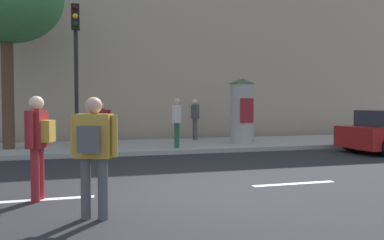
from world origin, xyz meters
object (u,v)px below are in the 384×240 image
(pedestrian_in_dark_shirt, at_px, (93,146))
(pedestrian_in_light_jacket, at_px, (195,116))
(traffic_light, at_px, (76,54))
(poster_column, at_px, (242,110))
(pedestrian_near_pole, at_px, (177,118))
(pedestrian_tallest, at_px, (98,120))
(pedestrian_with_backpack, at_px, (102,122))
(pedestrian_in_red_top, at_px, (38,139))

(pedestrian_in_dark_shirt, xyz_separation_m, pedestrian_in_light_jacket, (4.22, 9.62, 0.13))
(traffic_light, relative_size, poster_column, 1.81)
(poster_column, height_order, pedestrian_near_pole, poster_column)
(traffic_light, xyz_separation_m, pedestrian_tallest, (0.70, 2.64, -2.10))
(traffic_light, xyz_separation_m, pedestrian_in_dark_shirt, (0.40, -6.59, -2.11))
(poster_column, xyz_separation_m, pedestrian_with_backpack, (-5.21, -0.67, -0.37))
(pedestrian_in_dark_shirt, bearing_deg, pedestrian_with_backpack, 87.12)
(pedestrian_near_pole, distance_m, pedestrian_with_backpack, 2.47)
(pedestrian_in_red_top, xyz_separation_m, pedestrian_in_light_jacket, (5.08, 8.31, 0.12))
(pedestrian_in_light_jacket, xyz_separation_m, pedestrian_with_backpack, (-3.85, -2.42, -0.13))
(pedestrian_tallest, height_order, pedestrian_with_backpack, pedestrian_tallest)
(poster_column, distance_m, pedestrian_near_pole, 2.92)
(pedestrian_near_pole, xyz_separation_m, pedestrian_with_backpack, (-2.45, 0.25, -0.12))
(poster_column, height_order, pedestrian_in_light_jacket, poster_column)
(pedestrian_in_dark_shirt, bearing_deg, traffic_light, 93.45)
(pedestrian_in_dark_shirt, bearing_deg, pedestrian_in_red_top, 123.23)
(pedestrian_in_red_top, relative_size, pedestrian_in_light_jacket, 1.03)
(pedestrian_in_light_jacket, bearing_deg, traffic_light, -146.68)
(pedestrian_in_dark_shirt, bearing_deg, poster_column, 54.71)
(pedestrian_in_dark_shirt, relative_size, pedestrian_in_red_top, 0.98)
(pedestrian_in_light_jacket, distance_m, pedestrian_with_backpack, 4.55)
(pedestrian_in_red_top, xyz_separation_m, pedestrian_near_pole, (3.68, 5.63, 0.11))
(pedestrian_in_red_top, height_order, pedestrian_with_backpack, pedestrian_in_red_top)
(traffic_light, relative_size, pedestrian_in_red_top, 2.56)
(traffic_light, bearing_deg, pedestrian_near_pole, 6.39)
(pedestrian_in_red_top, bearing_deg, pedestrian_in_dark_shirt, -56.77)
(pedestrian_tallest, bearing_deg, pedestrian_in_dark_shirt, -91.85)
(traffic_light, relative_size, pedestrian_in_dark_shirt, 2.62)
(traffic_light, relative_size, pedestrian_with_backpack, 2.97)
(poster_column, relative_size, pedestrian_tallest, 1.63)
(pedestrian_in_red_top, bearing_deg, pedestrian_tallest, 81.65)
(poster_column, distance_m, pedestrian_in_light_jacket, 2.23)
(pedestrian_tallest, height_order, pedestrian_in_light_jacket, pedestrian_in_light_jacket)
(pedestrian_tallest, distance_m, pedestrian_with_backpack, 2.03)
(poster_column, height_order, pedestrian_in_red_top, poster_column)
(pedestrian_near_pole, bearing_deg, traffic_light, -173.61)
(pedestrian_in_dark_shirt, xyz_separation_m, pedestrian_near_pole, (2.81, 6.95, 0.11))
(traffic_light, bearing_deg, pedestrian_in_dark_shirt, -86.55)
(poster_column, distance_m, pedestrian_in_dark_shirt, 9.65)
(pedestrian_near_pole, distance_m, pedestrian_tallest, 3.40)
(pedestrian_in_dark_shirt, height_order, pedestrian_with_backpack, pedestrian_in_dark_shirt)
(pedestrian_in_light_jacket, relative_size, pedestrian_with_backpack, 1.13)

